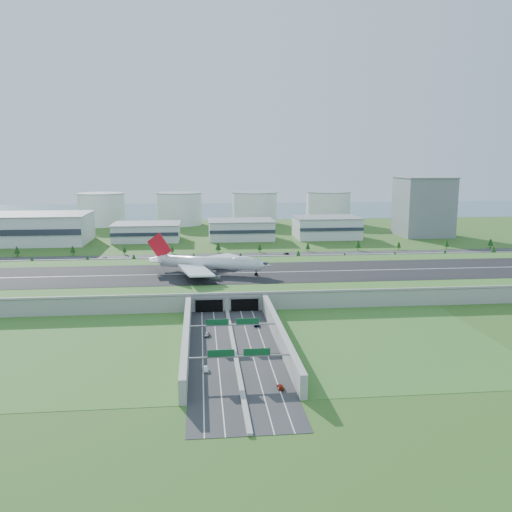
{
  "coord_description": "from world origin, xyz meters",
  "views": [
    {
      "loc": [
        -12.1,
        -301.24,
        71.81
      ],
      "look_at": [
        22.88,
        35.0,
        11.56
      ],
      "focal_mm": 38.0,
      "sensor_mm": 36.0,
      "label": 1
    }
  ],
  "objects": [
    {
      "name": "car_0",
      "position": [
        -10.0,
        -86.43,
        0.89
      ],
      "size": [
        2.86,
        4.83,
        1.54
      ],
      "primitive_type": "imported",
      "rotation": [
        0.0,
        0.0,
        -0.24
      ],
      "color": "#ABABB0",
      "rests_on": "ground"
    },
    {
      "name": "car_2",
      "position": [
        11.76,
        -74.72,
        0.81
      ],
      "size": [
        2.76,
        5.14,
        1.37
      ],
      "primitive_type": "imported",
      "rotation": [
        0.0,
        0.0,
        3.04
      ],
      "color": "#0B0C38",
      "rests_on": "ground"
    },
    {
      "name": "hangar_mid_b",
      "position": [
        25.0,
        190.0,
        8.5
      ],
      "size": [
        58.0,
        42.0,
        17.0
      ],
      "primitive_type": "cube",
      "color": "silver",
      "rests_on": "ground"
    },
    {
      "name": "fuel_tank_c",
      "position": [
        50.0,
        310.0,
        17.5
      ],
      "size": [
        50.0,
        50.0,
        35.0
      ],
      "primitive_type": "cylinder",
      "color": "white",
      "rests_on": "ground"
    },
    {
      "name": "bay_water",
      "position": [
        0.0,
        480.0,
        0.03
      ],
      "size": [
        1200.0,
        260.0,
        0.06
      ],
      "primitive_type": "cube",
      "color": "#3B6171",
      "rests_on": "ground"
    },
    {
      "name": "hangar_west",
      "position": [
        -170.0,
        185.0,
        12.5
      ],
      "size": [
        120.0,
        60.0,
        25.0
      ],
      "primitive_type": "cube",
      "color": "silver",
      "rests_on": "ground"
    },
    {
      "name": "car_3",
      "position": [
        12.39,
        -141.04,
        0.78
      ],
      "size": [
        1.96,
        4.61,
        1.33
      ],
      "primitive_type": "imported",
      "rotation": [
        0.0,
        0.0,
        3.16
      ],
      "color": "maroon",
      "rests_on": "ground"
    },
    {
      "name": "car_6",
      "position": [
        134.93,
        88.8,
        0.96
      ],
      "size": [
        6.59,
        4.51,
        1.67
      ],
      "primitive_type": "imported",
      "rotation": [
        0.0,
        0.0,
        1.25
      ],
      "color": "silver",
      "rests_on": "ground"
    },
    {
      "name": "tree_row",
      "position": [
        19.68,
        94.16,
        4.51
      ],
      "size": [
        502.51,
        48.58,
        8.38
      ],
      "color": "#3D2819",
      "rests_on": "ground"
    },
    {
      "name": "car_5",
      "position": [
        53.45,
        103.83,
        0.82
      ],
      "size": [
        4.35,
        1.79,
        1.4
      ],
      "primitive_type": "imported",
      "rotation": [
        0.0,
        0.0,
        -1.5
      ],
      "color": "black",
      "rests_on": "ground"
    },
    {
      "name": "boeing_747",
      "position": [
        -7.56,
        1.06,
        14.41
      ],
      "size": [
        70.44,
        65.45,
        22.66
      ],
      "rotation": [
        0.0,
        0.0,
        -0.34
      ],
      "color": "white",
      "rests_on": "airfield_deck"
    },
    {
      "name": "hangar_mid_c",
      "position": [
        105.0,
        190.0,
        9.5
      ],
      "size": [
        58.0,
        42.0,
        19.0
      ],
      "primitive_type": "cube",
      "color": "silver",
      "rests_on": "ground"
    },
    {
      "name": "office_tower",
      "position": [
        200.0,
        195.0,
        27.5
      ],
      "size": [
        46.0,
        46.0,
        55.0
      ],
      "primitive_type": "cube",
      "color": "slate",
      "rests_on": "ground"
    },
    {
      "name": "fuel_tank_a",
      "position": [
        -120.0,
        310.0,
        17.5
      ],
      "size": [
        50.0,
        50.0,
        35.0
      ],
      "primitive_type": "cylinder",
      "color": "white",
      "rests_on": "ground"
    },
    {
      "name": "sign_gantry_far",
      "position": [
        0.0,
        -130.04,
        6.95
      ],
      "size": [
        38.7,
        0.7,
        9.8
      ],
      "color": "gray",
      "rests_on": "ground"
    },
    {
      "name": "car_7",
      "position": [
        -83.12,
        100.33,
        0.83
      ],
      "size": [
        5.17,
        2.75,
        1.43
      ],
      "primitive_type": "imported",
      "rotation": [
        0.0,
        0.0,
        -1.73
      ],
      "color": "silver",
      "rests_on": "ground"
    },
    {
      "name": "underpass_road",
      "position": [
        0.0,
        -99.42,
        3.43
      ],
      "size": [
        38.8,
        120.4,
        8.0
      ],
      "color": "#28282B",
      "rests_on": "ground"
    },
    {
      "name": "airfield_deck",
      "position": [
        0.0,
        -0.09,
        4.12
      ],
      "size": [
        520.0,
        100.0,
        9.2
      ],
      "color": "gray",
      "rests_on": "ground"
    },
    {
      "name": "fuel_tank_b",
      "position": [
        -35.0,
        310.0,
        17.5
      ],
      "size": [
        50.0,
        50.0,
        35.0
      ],
      "primitive_type": "cylinder",
      "color": "white",
      "rests_on": "ground"
    },
    {
      "name": "hangar_mid_a",
      "position": [
        -60.0,
        190.0,
        7.5
      ],
      "size": [
        58.0,
        42.0,
        15.0
      ],
      "primitive_type": "cube",
      "color": "silver",
      "rests_on": "ground"
    },
    {
      "name": "fuel_tank_d",
      "position": [
        135.0,
        310.0,
        17.5
      ],
      "size": [
        50.0,
        50.0,
        35.0
      ],
      "primitive_type": "cylinder",
      "color": "white",
      "rests_on": "ground"
    },
    {
      "name": "north_expressway",
      "position": [
        0.0,
        95.0,
        0.06
      ],
      "size": [
        560.0,
        36.0,
        0.12
      ],
      "primitive_type": "cube",
      "color": "#28282B",
      "rests_on": "ground"
    },
    {
      "name": "car_1",
      "position": [
        -11.09,
        -123.86,
        0.86
      ],
      "size": [
        1.91,
        4.61,
        1.48
      ],
      "primitive_type": "imported",
      "rotation": [
        0.0,
        0.0,
        0.08
      ],
      "color": "white",
      "rests_on": "ground"
    },
    {
      "name": "ground",
      "position": [
        0.0,
        0.0,
        0.0
      ],
      "size": [
        1200.0,
        1200.0,
        0.0
      ],
      "primitive_type": "plane",
      "color": "#284716",
      "rests_on": "ground"
    },
    {
      "name": "sign_gantry_near",
      "position": [
        0.0,
        -95.04,
        6.95
      ],
      "size": [
        38.7,
        0.7,
        9.8
      ],
      "color": "gray",
      "rests_on": "ground"
    }
  ]
}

